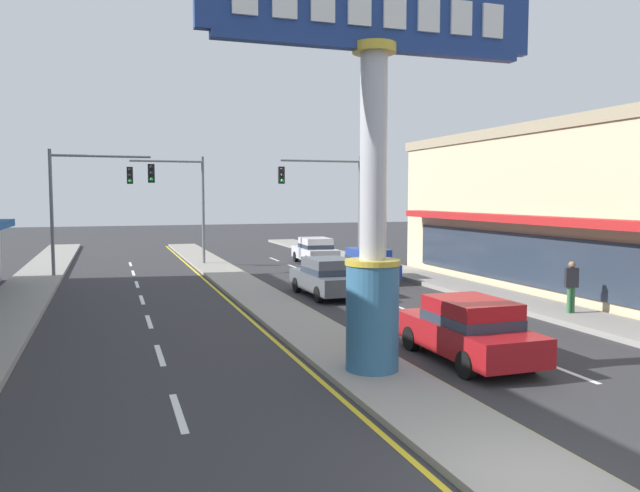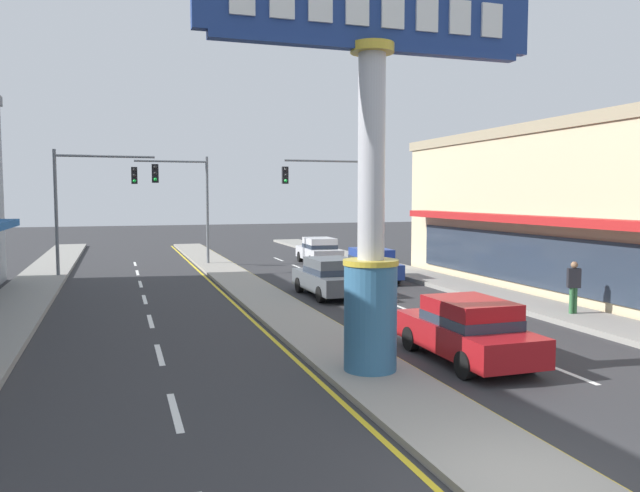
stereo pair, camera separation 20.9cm
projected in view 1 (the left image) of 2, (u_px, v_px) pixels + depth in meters
The scene contains 14 objects.
median_strip at pixel (253, 292), 25.35m from camera, with size 2.06×52.00×0.14m, color gray.
sidewalk_left at pixel (6, 314), 20.66m from camera, with size 2.25×60.00×0.18m, color gray.
sidewalk_right at pixel (467, 289), 26.26m from camera, with size 2.25×60.00×0.18m, color gray.
lane_markings at pixel (260, 299), 24.07m from camera, with size 8.80×52.00×0.01m.
district_sign at pixel (373, 163), 13.49m from camera, with size 7.60×1.23×8.59m.
storefront_right at pixel (616, 210), 25.30m from camera, with size 9.11×21.60×6.84m.
traffic_light_left_side at pixel (90, 190), 30.12m from camera, with size 4.86×0.46×6.20m.
traffic_light_right_side at pixel (331, 191), 34.68m from camera, with size 4.86×0.46×6.20m.
traffic_light_median_far at pixel (176, 192), 34.89m from camera, with size 4.20×0.46×6.20m.
sedan_near_right_lane at pixel (468, 329), 15.03m from camera, with size 1.85×4.31×1.53m.
sedan_far_right_lane at pixel (315, 250), 36.64m from camera, with size 1.96×4.36×1.53m.
sedan_near_left_lane at pixel (367, 264), 29.27m from camera, with size 2.00×4.38×1.53m.
sedan_mid_left_lane at pixel (327, 277), 24.72m from camera, with size 1.91×4.34×1.53m.
pedestrian_near_kerb at pixel (571, 284), 20.27m from camera, with size 0.45×0.36×1.69m.
Camera 1 is at (-5.46, -6.67, 3.99)m, focal length 35.06 mm.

